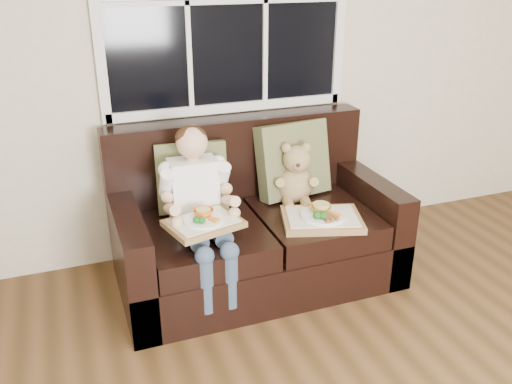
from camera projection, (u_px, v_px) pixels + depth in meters
name	position (u px, v px, depth m)	size (l,w,h in m)	color
window_back	(226.00, 1.00, 3.29)	(1.62, 0.04, 1.37)	black
loveseat	(253.00, 230.00, 3.42)	(1.70, 0.92, 0.96)	black
pillow_left	(192.00, 177.00, 3.30)	(0.45, 0.26, 0.44)	olive
pillow_right	(293.00, 160.00, 3.51)	(0.51, 0.29, 0.50)	olive
child	(198.00, 197.00, 3.06)	(0.40, 0.60, 0.90)	white
teddy_bear	(296.00, 178.00, 3.43)	(0.28, 0.33, 0.41)	#9B7A52
tray_left	(204.00, 222.00, 2.95)	(0.45, 0.38, 0.09)	#A77C4B
tray_right	(322.00, 218.00, 3.20)	(0.54, 0.47, 0.11)	#A77C4B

